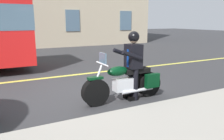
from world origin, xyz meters
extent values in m
plane|color=#333335|center=(0.00, 0.00, 0.00)|extent=(80.00, 80.00, 0.00)
cube|color=#E5DB4C|center=(0.00, -2.00, 0.01)|extent=(60.00, 0.16, 0.01)
cylinder|color=black|center=(0.25, 1.20, 0.33)|extent=(0.66, 0.21, 0.66)
cylinder|color=black|center=(-1.30, 1.19, 0.33)|extent=(0.66, 0.21, 0.66)
cube|color=silver|center=(-0.55, 1.19, 0.42)|extent=(0.56, 0.29, 0.32)
ellipsoid|color=black|center=(-0.35, 1.20, 0.78)|extent=(0.56, 0.29, 0.24)
cube|color=black|center=(-0.90, 1.19, 0.74)|extent=(0.70, 0.29, 0.12)
cube|color=black|center=(-1.25, 1.41, 0.48)|extent=(0.40, 0.12, 0.36)
cube|color=black|center=(-1.24, 0.97, 0.48)|extent=(0.40, 0.12, 0.36)
cylinder|color=silver|center=(0.23, 1.20, 0.60)|extent=(0.35, 0.05, 0.76)
cylinder|color=silver|center=(0.07, 1.20, 1.00)|extent=(0.04, 0.60, 0.04)
cube|color=black|center=(0.25, 1.20, 0.68)|extent=(0.36, 0.16, 0.06)
cylinder|color=silver|center=(-0.85, 1.35, 0.26)|extent=(0.90, 0.09, 0.08)
cube|color=slate|center=(0.05, 1.20, 1.12)|extent=(0.04, 0.32, 0.28)
cylinder|color=black|center=(-0.80, 1.31, 0.42)|extent=(0.14, 0.14, 0.84)
cube|color=black|center=(-0.74, 1.31, 0.05)|extent=(0.26, 0.11, 0.10)
cylinder|color=black|center=(-0.80, 1.07, 0.42)|extent=(0.14, 0.14, 0.84)
cube|color=black|center=(-0.74, 1.07, 0.05)|extent=(0.26, 0.11, 0.10)
cube|color=black|center=(-0.80, 1.19, 1.12)|extent=(0.32, 0.40, 0.60)
cube|color=navy|center=(-0.64, 1.19, 1.08)|extent=(0.02, 0.07, 0.44)
cylinder|color=black|center=(-0.62, 1.41, 1.18)|extent=(0.55, 0.11, 0.28)
cylinder|color=black|center=(-0.61, 0.97, 1.18)|extent=(0.55, 0.11, 0.28)
sphere|color=tan|center=(-0.80, 1.19, 1.55)|extent=(0.22, 0.22, 0.22)
sphere|color=black|center=(-0.80, 1.19, 1.60)|extent=(0.28, 0.28, 0.28)
cube|color=slate|center=(-7.79, -10.97, 2.00)|extent=(1.10, 0.06, 1.60)
cube|color=slate|center=(-3.10, -10.97, 2.00)|extent=(1.10, 0.06, 1.60)
cube|color=slate|center=(1.59, -10.97, 2.00)|extent=(1.10, 0.06, 1.60)
camera|label=1|loc=(2.22, 5.88, 1.99)|focal=35.89mm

